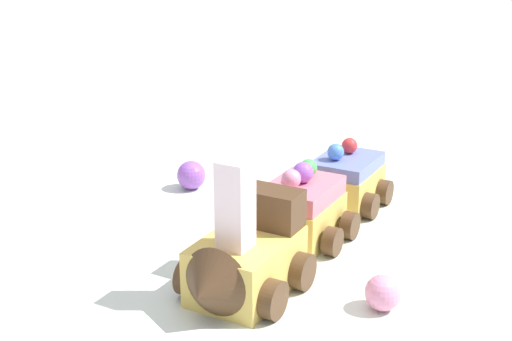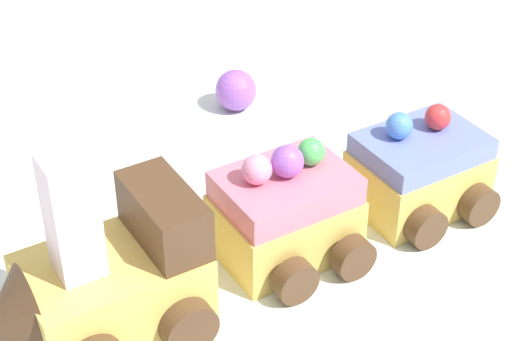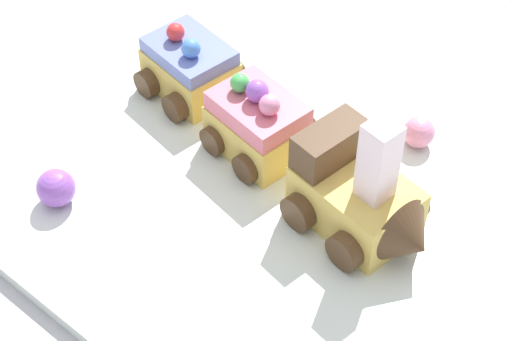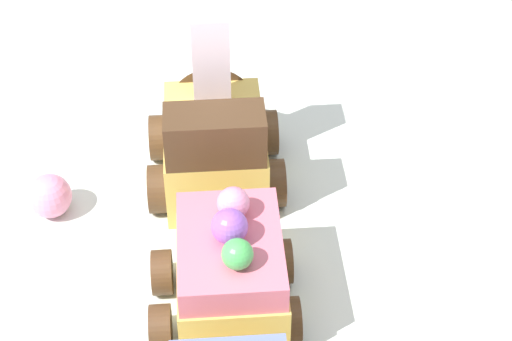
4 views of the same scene
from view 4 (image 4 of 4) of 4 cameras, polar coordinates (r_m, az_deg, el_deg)
ground_plane at (r=0.48m, az=-2.17°, el=-8.06°), size 10.00×10.00×0.00m
display_board at (r=0.47m, az=-2.19°, el=-7.59°), size 0.78×0.42×0.01m
cake_train_locomotive at (r=0.51m, az=-2.82°, el=2.54°), size 0.12×0.09×0.11m
cake_car_strawberry at (r=0.43m, az=-2.18°, el=-7.00°), size 0.08×0.08×0.07m
gumball_pink at (r=0.51m, az=-13.61°, el=-1.65°), size 0.03×0.03×0.03m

